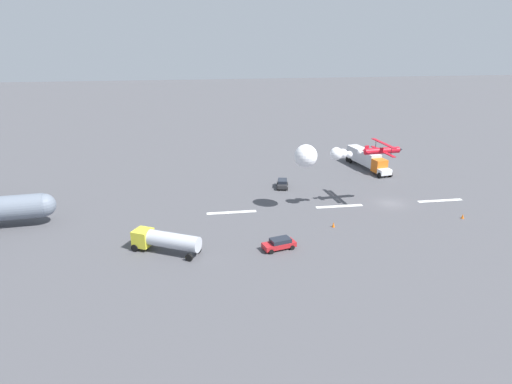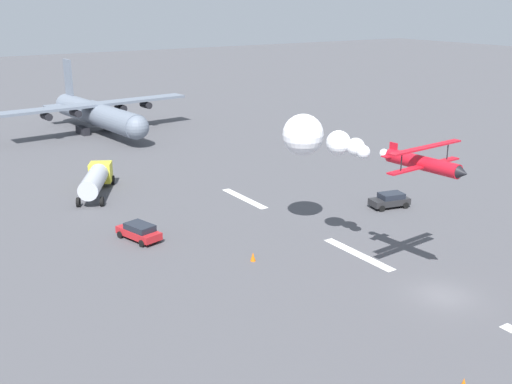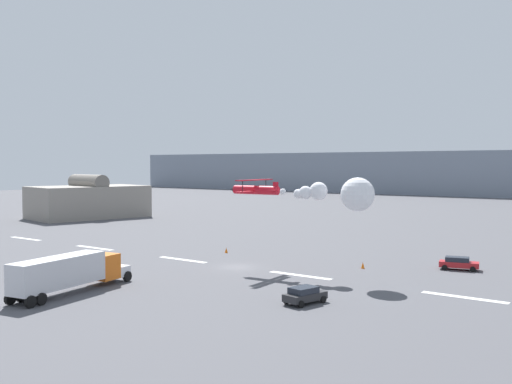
{
  "view_description": "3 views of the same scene",
  "coord_description": "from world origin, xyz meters",
  "px_view_note": "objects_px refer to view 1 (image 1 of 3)",
  "views": [
    {
      "loc": [
        33.62,
        68.61,
        27.59
      ],
      "look_at": [
        23.16,
        0.0,
        3.27
      ],
      "focal_mm": 32.19,
      "sensor_mm": 36.0,
      "label": 1
    },
    {
      "loc": [
        -26.47,
        33.39,
        20.54
      ],
      "look_at": [
        18.9,
        3.85,
        3.56
      ],
      "focal_mm": 43.35,
      "sensor_mm": 36.0,
      "label": 2
    },
    {
      "loc": [
        43.87,
        -55.0,
        12.42
      ],
      "look_at": [
        2.61,
        0.36,
        9.16
      ],
      "focal_mm": 41.04,
      "sensor_mm": 36.0,
      "label": 3
    }
  ],
  "objects_px": {
    "airport_staff_sedan": "(279,243)",
    "traffic_cone_far": "(333,225)",
    "traffic_cone_near": "(463,216)",
    "stunt_biplane_red": "(319,155)",
    "followme_car_yellow": "(282,183)",
    "semi_truck_orange": "(367,159)",
    "fuel_tanker_truck": "(165,240)"
  },
  "relations": [
    {
      "from": "airport_staff_sedan",
      "to": "stunt_biplane_red",
      "type": "bearing_deg",
      "value": -124.05
    },
    {
      "from": "followme_car_yellow",
      "to": "stunt_biplane_red",
      "type": "bearing_deg",
      "value": 104.76
    },
    {
      "from": "fuel_tanker_truck",
      "to": "followme_car_yellow",
      "type": "distance_m",
      "value": 31.55
    },
    {
      "from": "semi_truck_orange",
      "to": "fuel_tanker_truck",
      "type": "bearing_deg",
      "value": 39.48
    },
    {
      "from": "semi_truck_orange",
      "to": "traffic_cone_far",
      "type": "height_order",
      "value": "semi_truck_orange"
    },
    {
      "from": "airport_staff_sedan",
      "to": "followme_car_yellow",
      "type": "bearing_deg",
      "value": -102.66
    },
    {
      "from": "semi_truck_orange",
      "to": "fuel_tanker_truck",
      "type": "height_order",
      "value": "semi_truck_orange"
    },
    {
      "from": "airport_staff_sedan",
      "to": "traffic_cone_far",
      "type": "distance_m",
      "value": 11.17
    },
    {
      "from": "fuel_tanker_truck",
      "to": "followme_car_yellow",
      "type": "height_order",
      "value": "fuel_tanker_truck"
    },
    {
      "from": "semi_truck_orange",
      "to": "stunt_biplane_red",
      "type": "bearing_deg",
      "value": 52.04
    },
    {
      "from": "semi_truck_orange",
      "to": "traffic_cone_near",
      "type": "relative_size",
      "value": 19.12
    },
    {
      "from": "semi_truck_orange",
      "to": "airport_staff_sedan",
      "type": "height_order",
      "value": "semi_truck_orange"
    },
    {
      "from": "traffic_cone_far",
      "to": "fuel_tanker_truck",
      "type": "bearing_deg",
      "value": 10.77
    },
    {
      "from": "stunt_biplane_red",
      "to": "semi_truck_orange",
      "type": "relative_size",
      "value": 1.28
    },
    {
      "from": "stunt_biplane_red",
      "to": "followme_car_yellow",
      "type": "bearing_deg",
      "value": -75.24
    },
    {
      "from": "semi_truck_orange",
      "to": "followme_car_yellow",
      "type": "xyz_separation_m",
      "value": [
        20.38,
        9.97,
        -1.31
      ]
    },
    {
      "from": "semi_truck_orange",
      "to": "airport_staff_sedan",
      "type": "xyz_separation_m",
      "value": [
        26.03,
        35.12,
        -1.31
      ]
    },
    {
      "from": "fuel_tanker_truck",
      "to": "traffic_cone_near",
      "type": "relative_size",
      "value": 12.51
    },
    {
      "from": "fuel_tanker_truck",
      "to": "traffic_cone_near",
      "type": "distance_m",
      "value": 45.72
    },
    {
      "from": "traffic_cone_far",
      "to": "semi_truck_orange",
      "type": "bearing_deg",
      "value": -119.66
    },
    {
      "from": "traffic_cone_near",
      "to": "stunt_biplane_red",
      "type": "bearing_deg",
      "value": -17.73
    },
    {
      "from": "fuel_tanker_truck",
      "to": "airport_staff_sedan",
      "type": "bearing_deg",
      "value": 174.97
    },
    {
      "from": "traffic_cone_far",
      "to": "airport_staff_sedan",
      "type": "bearing_deg",
      "value": 32.33
    },
    {
      "from": "stunt_biplane_red",
      "to": "followme_car_yellow",
      "type": "height_order",
      "value": "stunt_biplane_red"
    },
    {
      "from": "followme_car_yellow",
      "to": "traffic_cone_far",
      "type": "height_order",
      "value": "followme_car_yellow"
    },
    {
      "from": "semi_truck_orange",
      "to": "followme_car_yellow",
      "type": "height_order",
      "value": "semi_truck_orange"
    },
    {
      "from": "stunt_biplane_red",
      "to": "traffic_cone_far",
      "type": "height_order",
      "value": "stunt_biplane_red"
    },
    {
      "from": "airport_staff_sedan",
      "to": "traffic_cone_near",
      "type": "distance_m",
      "value": 31.06
    },
    {
      "from": "stunt_biplane_red",
      "to": "semi_truck_orange",
      "type": "height_order",
      "value": "stunt_biplane_red"
    },
    {
      "from": "semi_truck_orange",
      "to": "followme_car_yellow",
      "type": "relative_size",
      "value": 3.31
    },
    {
      "from": "airport_staff_sedan",
      "to": "traffic_cone_far",
      "type": "xyz_separation_m",
      "value": [
        -9.43,
        -5.97,
        -0.44
      ]
    },
    {
      "from": "followme_car_yellow",
      "to": "airport_staff_sedan",
      "type": "relative_size",
      "value": 0.91
    }
  ]
}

